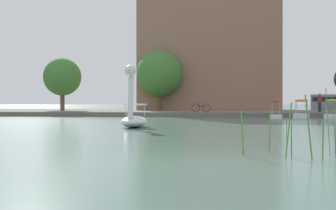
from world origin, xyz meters
TOP-DOWN VIEW (x-y plane):
  - ground_plane at (0.00, 0.00)m, footprint 634.84×634.84m
  - shore_bank_far at (0.00, 37.57)m, footprint 113.31×19.63m
  - swan_boat at (-3.88, 12.15)m, footprint 1.34×2.59m
  - pedal_boat_red at (5.11, 25.75)m, footprint 1.20×1.86m
  - pedal_boat_orange at (7.21, 26.23)m, footprint 1.64×2.14m
  - pedal_boat_yellow at (9.62, 26.23)m, footprint 1.73×2.24m
  - tree_sapling_by_fence at (-16.51, 35.39)m, footprint 4.77×4.88m
  - tree_broadleaf_right at (-5.84, 36.27)m, footprint 7.10×7.15m
  - person_on_path at (9.80, 31.00)m, footprint 0.28×0.28m
  - bicycle_parked at (-1.06, 29.34)m, footprint 1.72×0.16m
  - parked_van at (13.37, 39.89)m, footprint 5.04×2.73m
  - apartment_block at (-0.29, 40.95)m, footprint 16.66×10.11m
  - reed_clump_foreground at (2.39, 1.46)m, footprint 2.51×1.19m

SIDE VIEW (x-z plane):
  - ground_plane at x=0.00m, z-range 0.00..0.00m
  - shore_bank_far at x=0.00m, z-range 0.00..0.42m
  - pedal_boat_yellow at x=9.62m, z-range -0.35..1.19m
  - pedal_boat_red at x=5.11m, z-range -0.33..1.17m
  - pedal_boat_orange at x=7.21m, z-range -0.28..1.27m
  - reed_clump_foreground at x=2.39m, z-range -0.19..1.40m
  - swan_boat at x=-3.88m, z-range -0.92..2.19m
  - bicycle_parked at x=-1.06m, z-range 0.42..1.19m
  - person_on_path at x=9.80m, z-range 0.46..2.20m
  - parked_van at x=13.37m, z-range 0.49..2.27m
  - tree_sapling_by_fence at x=-16.51m, z-range 1.22..6.99m
  - tree_broadleaf_right at x=-5.84m, z-range 1.16..7.70m
  - apartment_block at x=-0.29m, z-range 0.42..15.17m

